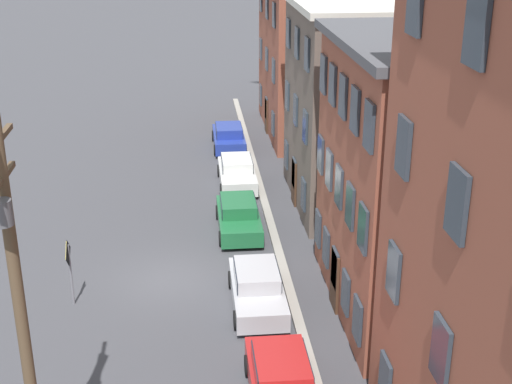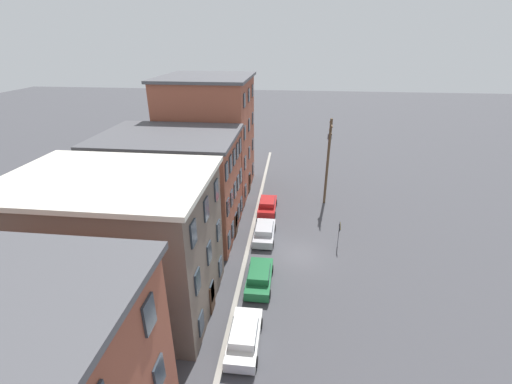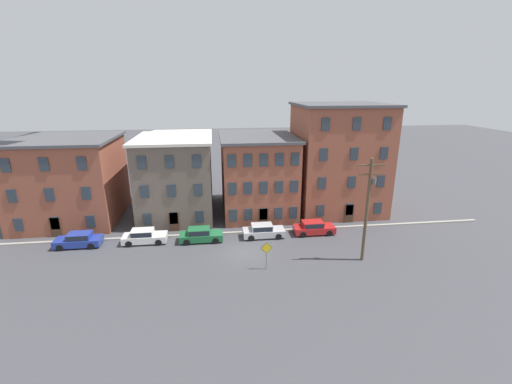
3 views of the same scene
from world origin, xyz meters
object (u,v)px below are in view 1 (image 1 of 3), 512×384
at_px(caution_sign, 69,262).
at_px(utility_pole, 18,300).
at_px(car_white, 237,171).
at_px(car_silver, 257,286).
at_px(car_blue, 229,136).
at_px(car_green, 239,215).
at_px(car_red, 282,380).

xyz_separation_m(caution_sign, utility_pole, (9.10, 0.56, 3.66)).
xyz_separation_m(car_white, caution_sign, (11.63, -6.82, 0.98)).
bearing_deg(car_silver, car_white, 179.31).
relative_size(car_white, caution_sign, 1.71).
bearing_deg(caution_sign, utility_pole, 3.53).
height_order(car_silver, caution_sign, caution_sign).
relative_size(car_blue, car_green, 1.00).
bearing_deg(utility_pole, car_silver, 144.03).
relative_size(car_red, utility_pole, 0.46).
bearing_deg(car_white, car_green, -3.37).
height_order(car_green, caution_sign, caution_sign).
relative_size(car_silver, car_red, 1.00).
height_order(car_white, car_silver, same).
relative_size(car_silver, caution_sign, 1.71).
bearing_deg(car_green, car_blue, 178.60).
bearing_deg(utility_pole, car_blue, 167.06).
distance_m(car_silver, car_red, 5.57).
distance_m(car_white, utility_pole, 22.15).
distance_m(car_green, car_red, 12.15).
relative_size(car_blue, caution_sign, 1.71).
bearing_deg(car_red, car_silver, -178.30).
bearing_deg(car_silver, car_red, 1.70).
bearing_deg(car_white, car_red, 0.05).
relative_size(car_silver, utility_pole, 0.46).
distance_m(car_green, utility_pole, 16.78).
bearing_deg(car_red, utility_pole, -65.56).
bearing_deg(car_red, car_white, -179.95).
bearing_deg(car_green, caution_sign, -47.71).
distance_m(car_blue, car_red, 24.21).
bearing_deg(car_white, car_blue, -179.62).
bearing_deg(car_silver, utility_pole, -35.97).
xyz_separation_m(car_white, car_silver, (12.31, -0.15, 0.00)).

